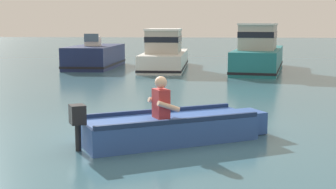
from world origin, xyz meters
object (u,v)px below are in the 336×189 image
(rowboat_with_person, at_px, (172,127))
(moored_boat_navy, at_px, (95,57))
(moored_boat_teal, at_px, (259,53))
(moored_boat_white, at_px, (165,54))

(rowboat_with_person, xyz_separation_m, moored_boat_navy, (-4.79, 13.99, 0.25))
(rowboat_with_person, xyz_separation_m, moored_boat_teal, (2.83, 12.92, 0.53))
(rowboat_with_person, distance_m, moored_boat_teal, 13.23)
(moored_boat_white, distance_m, moored_boat_teal, 4.28)
(rowboat_with_person, height_order, moored_boat_navy, moored_boat_navy)
(moored_boat_navy, xyz_separation_m, moored_boat_white, (3.39, -0.42, 0.18))
(rowboat_with_person, bearing_deg, moored_boat_navy, 108.91)
(rowboat_with_person, height_order, moored_boat_teal, moored_boat_teal)
(moored_boat_navy, relative_size, moored_boat_white, 0.79)
(rowboat_with_person, relative_size, moored_boat_white, 0.58)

